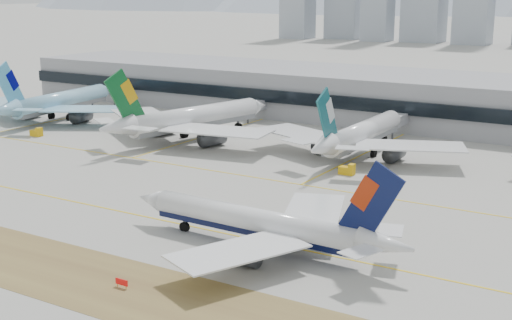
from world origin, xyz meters
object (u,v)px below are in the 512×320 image
Objects in this scene: terminal at (395,97)px; widebody_eva at (190,119)px; widebody_korean at (57,103)px; widebody_cathay at (360,135)px; taxiing_airliner at (263,224)px.

widebody_eva is at bearing -122.44° from terminal.
terminal is (37.91, 59.65, 1.60)m from widebody_eva.
widebody_korean is 0.21× the size of terminal.
widebody_cathay is 0.20× the size of terminal.
taxiing_airliner is 88.39m from widebody_eva.
widebody_cathay is at bearing -78.58° from terminal.
widebody_eva reaches higher than widebody_cathay.
widebody_korean is 55.27m from widebody_eva.
taxiing_airliner is 0.92× the size of widebody_cathay.
terminal is at bearing -77.37° from taxiing_airliner.
taxiing_airliner is 0.89× the size of widebody_korean.
widebody_eva is 70.70m from terminal.
widebody_korean is at bearing -148.63° from terminal.
taxiing_airliner is 125.19m from terminal.
widebody_korean is 109.06m from terminal.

